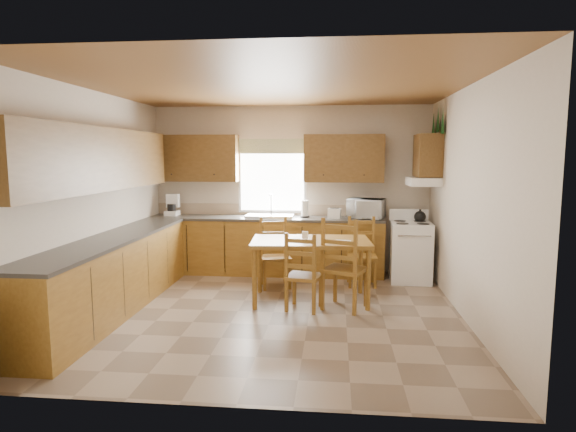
# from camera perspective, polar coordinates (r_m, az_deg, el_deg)

# --- Properties ---
(floor) EXTENTS (4.50, 4.50, 0.00)m
(floor) POSITION_cam_1_polar(r_m,az_deg,el_deg) (5.99, -1.74, -11.33)
(floor) COLOR #84705C
(floor) RESTS_ON ground
(ceiling) EXTENTS (4.50, 4.50, 0.00)m
(ceiling) POSITION_cam_1_polar(r_m,az_deg,el_deg) (5.74, -1.85, 15.18)
(ceiling) COLOR brown
(ceiling) RESTS_ON floor
(wall_left) EXTENTS (4.50, 4.50, 0.00)m
(wall_left) POSITION_cam_1_polar(r_m,az_deg,el_deg) (6.40, -22.21, 1.71)
(wall_left) COLOR beige
(wall_left) RESTS_ON floor
(wall_right) EXTENTS (4.50, 4.50, 0.00)m
(wall_right) POSITION_cam_1_polar(r_m,az_deg,el_deg) (5.86, 20.60, 1.32)
(wall_right) COLOR beige
(wall_right) RESTS_ON floor
(wall_back) EXTENTS (4.50, 4.50, 0.00)m
(wall_back) POSITION_cam_1_polar(r_m,az_deg,el_deg) (7.94, 0.30, 3.21)
(wall_back) COLOR beige
(wall_back) RESTS_ON floor
(wall_front) EXTENTS (4.50, 4.50, 0.00)m
(wall_front) POSITION_cam_1_polar(r_m,az_deg,el_deg) (3.51, -6.55, -1.93)
(wall_front) COLOR beige
(wall_front) RESTS_ON floor
(lower_cab_back) EXTENTS (3.75, 0.60, 0.88)m
(lower_cab_back) POSITION_cam_1_polar(r_m,az_deg,el_deg) (7.80, -2.65, -3.61)
(lower_cab_back) COLOR brown
(lower_cab_back) RESTS_ON floor
(lower_cab_left) EXTENTS (0.60, 3.60, 0.88)m
(lower_cab_left) POSITION_cam_1_polar(r_m,az_deg,el_deg) (6.28, -20.02, -6.72)
(lower_cab_left) COLOR brown
(lower_cab_left) RESTS_ON floor
(counter_back) EXTENTS (3.75, 0.63, 0.04)m
(counter_back) POSITION_cam_1_polar(r_m,az_deg,el_deg) (7.73, -2.67, -0.26)
(counter_back) COLOR #3E3B36
(counter_back) RESTS_ON lower_cab_back
(counter_left) EXTENTS (0.63, 3.60, 0.04)m
(counter_left) POSITION_cam_1_polar(r_m,az_deg,el_deg) (6.19, -20.20, -2.58)
(counter_left) COLOR #3E3B36
(counter_left) RESTS_ON lower_cab_left
(backsplash) EXTENTS (3.75, 0.01, 0.18)m
(backsplash) POSITION_cam_1_polar(r_m,az_deg,el_deg) (8.00, -2.38, 0.79)
(backsplash) COLOR tan
(backsplash) RESTS_ON counter_back
(upper_cab_back_left) EXTENTS (1.41, 0.33, 0.75)m
(upper_cab_back_left) POSITION_cam_1_polar(r_m,az_deg,el_deg) (8.05, -10.92, 6.73)
(upper_cab_back_left) COLOR brown
(upper_cab_back_left) RESTS_ON wall_back
(upper_cab_back_right) EXTENTS (1.25, 0.33, 0.75)m
(upper_cab_back_right) POSITION_cam_1_polar(r_m,az_deg,el_deg) (7.72, 6.62, 6.80)
(upper_cab_back_right) COLOR brown
(upper_cab_back_right) RESTS_ON wall_back
(upper_cab_left) EXTENTS (0.33, 3.60, 0.75)m
(upper_cab_left) POSITION_cam_1_polar(r_m,az_deg,el_deg) (6.17, -21.72, 6.25)
(upper_cab_left) COLOR brown
(upper_cab_left) RESTS_ON wall_left
(upper_cab_stove) EXTENTS (0.33, 0.62, 0.62)m
(upper_cab_stove) POSITION_cam_1_polar(r_m,az_deg,el_deg) (7.41, 16.22, 6.89)
(upper_cab_stove) COLOR brown
(upper_cab_stove) RESTS_ON wall_right
(range_hood) EXTENTS (0.44, 0.62, 0.12)m
(range_hood) POSITION_cam_1_polar(r_m,az_deg,el_deg) (7.41, 15.73, 3.97)
(range_hood) COLOR white
(range_hood) RESTS_ON wall_right
(window_frame) EXTENTS (1.13, 0.02, 1.18)m
(window_frame) POSITION_cam_1_polar(r_m,az_deg,el_deg) (7.93, -1.88, 4.65)
(window_frame) COLOR white
(window_frame) RESTS_ON wall_back
(window_pane) EXTENTS (1.05, 0.01, 1.10)m
(window_pane) POSITION_cam_1_polar(r_m,az_deg,el_deg) (7.92, -1.89, 4.65)
(window_pane) COLOR white
(window_pane) RESTS_ON wall_back
(window_valance) EXTENTS (1.19, 0.01, 0.24)m
(window_valance) POSITION_cam_1_polar(r_m,az_deg,el_deg) (7.89, -1.93, 8.27)
(window_valance) COLOR #556D39
(window_valance) RESTS_ON wall_back
(sink_basin) EXTENTS (0.75, 0.45, 0.04)m
(sink_basin) POSITION_cam_1_polar(r_m,az_deg,el_deg) (7.71, -2.12, 0.02)
(sink_basin) COLOR silver
(sink_basin) RESTS_ON counter_back
(pine_decal_a) EXTENTS (0.22, 0.22, 0.36)m
(pine_decal_a) POSITION_cam_1_polar(r_m,az_deg,el_deg) (7.13, 17.87, 10.69)
(pine_decal_a) COLOR #133C15
(pine_decal_a) RESTS_ON wall_right
(pine_decal_b) EXTENTS (0.22, 0.22, 0.36)m
(pine_decal_b) POSITION_cam_1_polar(r_m,az_deg,el_deg) (7.45, 17.36, 10.86)
(pine_decal_b) COLOR #133C15
(pine_decal_b) RESTS_ON wall_right
(pine_decal_c) EXTENTS (0.22, 0.22, 0.36)m
(pine_decal_c) POSITION_cam_1_polar(r_m,az_deg,el_deg) (7.76, 16.87, 10.42)
(pine_decal_c) COLOR #133C15
(pine_decal_c) RESTS_ON wall_right
(stove) EXTENTS (0.62, 0.64, 0.88)m
(stove) POSITION_cam_1_polar(r_m,az_deg,el_deg) (7.54, 14.30, -4.22)
(stove) COLOR white
(stove) RESTS_ON floor
(coffeemaker) EXTENTS (0.20, 0.23, 0.31)m
(coffeemaker) POSITION_cam_1_polar(r_m,az_deg,el_deg) (8.12, -13.59, 1.15)
(coffeemaker) COLOR white
(coffeemaker) RESTS_ON counter_back
(paper_towel) EXTENTS (0.12, 0.12, 0.27)m
(paper_towel) POSITION_cam_1_polar(r_m,az_deg,el_deg) (7.68, 2.01, 0.85)
(paper_towel) COLOR white
(paper_towel) RESTS_ON counter_back
(toaster) EXTENTS (0.21, 0.16, 0.16)m
(toaster) POSITION_cam_1_polar(r_m,az_deg,el_deg) (7.56, 5.52, 0.30)
(toaster) COLOR white
(toaster) RESTS_ON counter_back
(microwave) EXTENTS (0.60, 0.50, 0.31)m
(microwave) POSITION_cam_1_polar(r_m,az_deg,el_deg) (7.64, 9.25, 0.88)
(microwave) COLOR white
(microwave) RESTS_ON counter_back
(dining_table) EXTENTS (1.58, 0.98, 0.81)m
(dining_table) POSITION_cam_1_polar(r_m,az_deg,el_deg) (6.33, 2.69, -6.47)
(dining_table) COLOR brown
(dining_table) RESTS_ON floor
(chair_near_left) EXTENTS (0.62, 0.61, 1.14)m
(chair_near_left) POSITION_cam_1_polar(r_m,az_deg,el_deg) (6.03, 6.76, -5.61)
(chair_near_left) COLOR brown
(chair_near_left) RESTS_ON floor
(chair_near_right) EXTENTS (0.48, 0.46, 0.97)m
(chair_near_right) POSITION_cam_1_polar(r_m,az_deg,el_deg) (5.97, 1.90, -6.56)
(chair_near_right) COLOR brown
(chair_near_right) RESTS_ON floor
(chair_far_left) EXTENTS (0.52, 0.50, 1.00)m
(chair_far_left) POSITION_cam_1_polar(r_m,az_deg,el_deg) (6.97, -1.52, -4.42)
(chair_far_left) COLOR brown
(chair_far_left) RESTS_ON floor
(chair_far_right) EXTENTS (0.43, 0.41, 0.99)m
(chair_far_right) POSITION_cam_1_polar(r_m,az_deg,el_deg) (7.13, 8.76, -4.25)
(chair_far_right) COLOR brown
(chair_far_right) RESTS_ON floor
(table_paper) EXTENTS (0.26, 0.31, 0.00)m
(table_paper) POSITION_cam_1_polar(r_m,az_deg,el_deg) (6.13, 6.34, -3.06)
(table_paper) COLOR white
(table_paper) RESTS_ON dining_table
(table_card) EXTENTS (0.08, 0.05, 0.11)m
(table_card) POSITION_cam_1_polar(r_m,az_deg,el_deg) (6.25, 2.03, -2.33)
(table_card) COLOR white
(table_card) RESTS_ON dining_table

